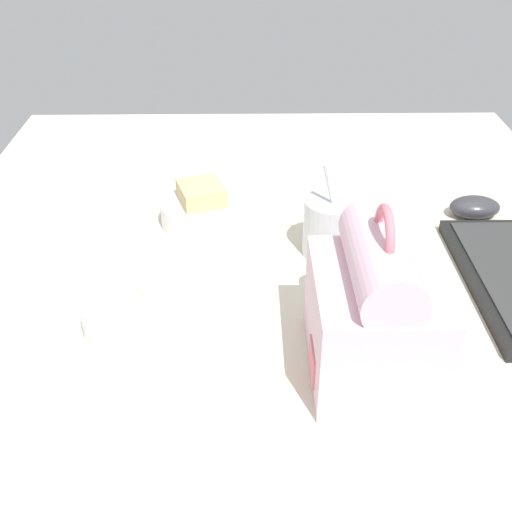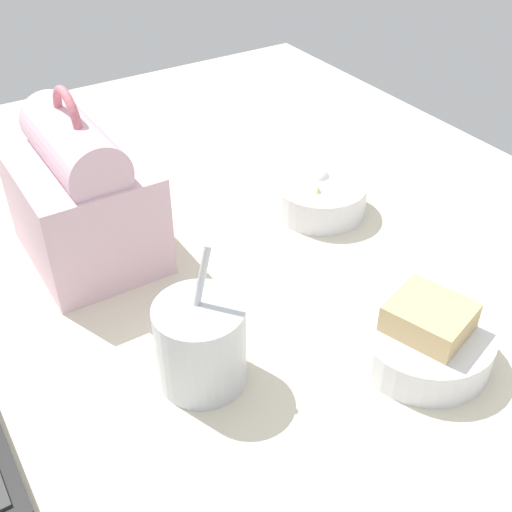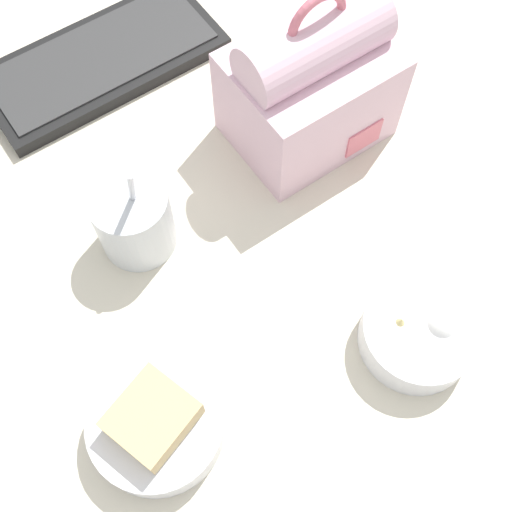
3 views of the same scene
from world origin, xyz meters
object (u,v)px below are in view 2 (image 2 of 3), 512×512
(lunch_bag, at_px, (83,196))
(bento_bowl_sandwich, at_px, (425,339))
(bento_bowl_snacks, at_px, (320,197))
(soup_cup, at_px, (201,342))

(lunch_bag, bearing_deg, bento_bowl_sandwich, -147.99)
(bento_bowl_snacks, bearing_deg, soup_cup, 123.06)
(bento_bowl_sandwich, xyz_separation_m, bento_bowl_snacks, (0.28, -0.08, -0.00))
(soup_cup, bearing_deg, bento_bowl_sandwich, -115.30)
(lunch_bag, xyz_separation_m, soup_cup, (-0.26, -0.02, -0.04))
(bento_bowl_sandwich, bearing_deg, bento_bowl_snacks, -15.45)
(bento_bowl_sandwich, bearing_deg, soup_cup, 64.70)
(lunch_bag, xyz_separation_m, bento_bowl_snacks, (-0.07, -0.30, -0.06))
(lunch_bag, xyz_separation_m, bento_bowl_sandwich, (-0.35, -0.22, -0.06))
(lunch_bag, bearing_deg, soup_cup, -176.16)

